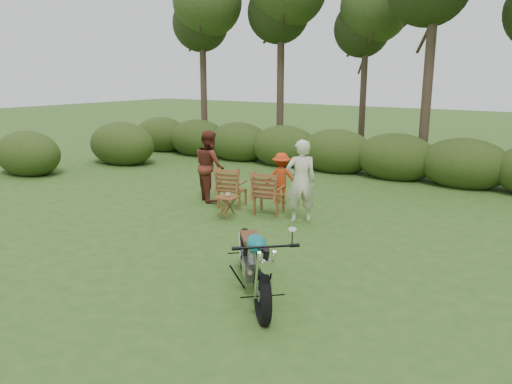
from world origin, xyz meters
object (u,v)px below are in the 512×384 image
Objects in this scene: cup at (228,195)px; child at (281,203)px; lawn_chair_left at (232,206)px; adult_a at (300,221)px; adult_b at (210,200)px; lawn_chair_right at (269,213)px; motorcycle at (253,293)px; side_table at (226,208)px.

cup is 1.94m from child.
lawn_chair_left is at bearing 22.96° from child.
adult_b is at bearing -47.94° from adult_a.
cup reaches higher than lawn_chair_left.
child is (0.80, 0.96, 0.00)m from lawn_chair_left.
adult_a is at bearing -154.61° from adult_b.
adult_b is (-1.39, 1.07, -0.55)m from cup.
child reaches higher than lawn_chair_right.
adult_a is (-1.22, 3.57, 0.00)m from motorcycle.
motorcycle is 5.64m from adult_b.
motorcycle is 19.31× the size of cup.
adult_a is (1.44, 0.72, -0.55)m from cup.
lawn_chair_left is (-3.21, 3.73, 0.00)m from motorcycle.
child reaches higher than cup.
cup is at bearing -14.48° from adult_a.
cup is 0.09× the size of child.
cup is 1.84m from adult_b.
side_table is 1.90m from child.
motorcycle is 4.60× the size of side_table.
lawn_chair_left is at bearing 121.92° from cup.
adult_b reaches higher than motorcycle.
adult_b reaches higher than lawn_chair_right.
motorcycle is 4.28m from lawn_chair_right.
adult_a is 1.01× the size of adult_b.
side_table is at bearing -155.24° from cup.
lawn_chair_right reaches higher than lawn_chair_left.
motorcycle is at bearing 114.60° from lawn_chair_left.
side_table reaches higher than lawn_chair_left.
adult_b is (-1.36, 1.08, -0.25)m from side_table.
child is (-1.18, 1.13, 0.00)m from adult_a.
lawn_chair_right reaches higher than side_table.
lawn_chair_right is 1.03× the size of lawn_chair_left.
adult_a is 1.63m from child.
child is (1.65, 0.78, 0.00)m from adult_b.
adult_a is at bearing 26.39° from side_table.
adult_b is 1.82m from child.
adult_a is 1.43× the size of child.
motorcycle is 3.78m from adult_a.
side_table is (-2.70, 2.84, 0.25)m from motorcycle.
side_table is 1.67m from adult_a.
lawn_chair_left is 0.54× the size of adult_a.
side_table is at bearing 173.95° from adult_b.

